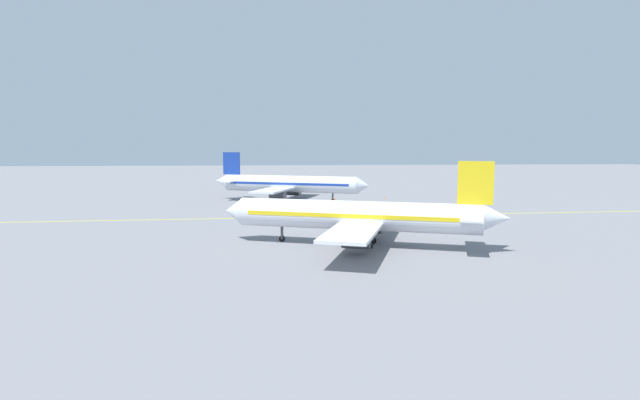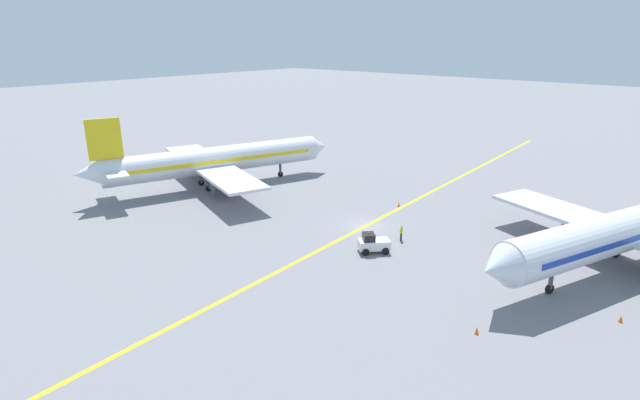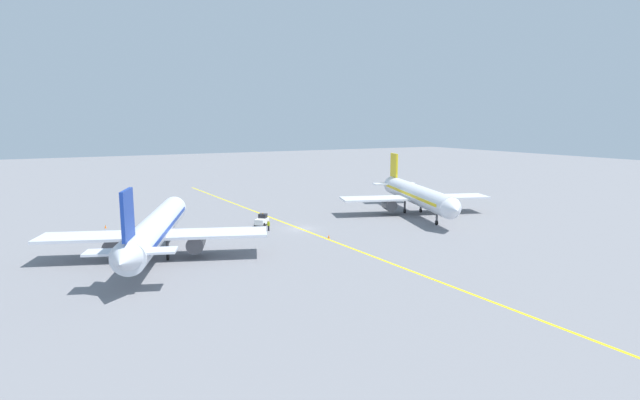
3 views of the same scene
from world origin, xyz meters
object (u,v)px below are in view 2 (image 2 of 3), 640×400
object	(u,v)px
traffic_cone_mid_apron	(399,204)
baggage_tug_white	(373,243)
airplane_adjacent_stand	(630,229)
traffic_cone_near_nose	(621,319)
ground_crew_worker	(401,232)
airplane_at_gate	(214,161)
traffic_cone_far_edge	(477,331)

from	to	relation	value
traffic_cone_mid_apron	baggage_tug_white	bearing A→B (deg)	-67.93
airplane_adjacent_stand	traffic_cone_near_nose	xyz separation A→B (m)	(1.84, -10.47, -3.43)
airplane_adjacent_stand	ground_crew_worker	world-z (taller)	airplane_adjacent_stand
airplane_at_gate	traffic_cone_far_edge	size ratio (longest dim) A/B	62.85
traffic_cone_near_nose	traffic_cone_mid_apron	bearing A→B (deg)	156.16
airplane_at_gate	traffic_cone_mid_apron	xyz separation A→B (m)	(23.97, 9.35, -3.43)
airplane_adjacent_stand	airplane_at_gate	bearing A→B (deg)	-170.49
airplane_adjacent_stand	traffic_cone_mid_apron	size ratio (longest dim) A/B	62.31
ground_crew_worker	traffic_cone_far_edge	size ratio (longest dim) A/B	3.05
traffic_cone_mid_apron	ground_crew_worker	bearing A→B (deg)	-56.67
ground_crew_worker	airplane_at_gate	bearing A→B (deg)	-179.39
airplane_adjacent_stand	baggage_tug_white	size ratio (longest dim) A/B	10.61
baggage_tug_white	ground_crew_worker	size ratio (longest dim) A/B	1.92
airplane_at_gate	traffic_cone_near_nose	bearing A→B (deg)	-2.65
baggage_tug_white	traffic_cone_far_edge	size ratio (longest dim) A/B	5.87
airplane_at_gate	traffic_cone_mid_apron	distance (m)	25.96
airplane_at_gate	baggage_tug_white	xyz separation A→B (m)	(29.35, -3.91, -2.81)
traffic_cone_near_nose	traffic_cone_mid_apron	world-z (taller)	same
traffic_cone_far_edge	traffic_cone_near_nose	bearing A→B (deg)	48.62
ground_crew_worker	traffic_cone_near_nose	bearing A→B (deg)	-7.38
ground_crew_worker	traffic_cone_near_nose	world-z (taller)	ground_crew_worker
airplane_at_gate	traffic_cone_far_edge	world-z (taller)	airplane_at_gate
ground_crew_worker	traffic_cone_far_edge	xyz separation A→B (m)	(13.11, -11.03, -0.63)
baggage_tug_white	traffic_cone_far_edge	distance (m)	15.28
airplane_adjacent_stand	traffic_cone_far_edge	size ratio (longest dim) A/B	62.31
ground_crew_worker	traffic_cone_near_nose	size ratio (longest dim) A/B	3.05
traffic_cone_near_nose	traffic_cone_mid_apron	xyz separation A→B (m)	(-26.43, 11.68, 0.00)
airplane_at_gate	airplane_adjacent_stand	world-z (taller)	same
airplane_adjacent_stand	traffic_cone_near_nose	size ratio (longest dim) A/B	62.31
traffic_cone_far_edge	airplane_adjacent_stand	bearing A→B (deg)	73.61
baggage_tug_white	airplane_adjacent_stand	bearing A→B (deg)	32.08
traffic_cone_near_nose	traffic_cone_far_edge	bearing A→B (deg)	-131.38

